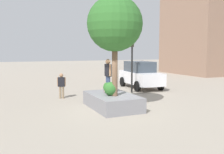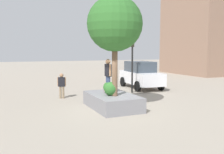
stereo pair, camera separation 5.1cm
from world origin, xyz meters
name	(u,v)px [view 2 (the right image)]	position (x,y,z in m)	size (l,w,h in m)	color
ground_plane	(114,109)	(0.00, 0.00, 0.00)	(120.00, 120.00, 0.00)	#9E9384
planter_ledge	(112,101)	(-0.30, 0.02, 0.36)	(3.44, 2.06, 0.73)	gray
plaza_tree	(115,24)	(0.15, -0.03, 4.26)	(2.71, 2.71, 4.91)	brown
boxwood_shrub	(109,87)	(-0.84, 0.06, 1.03)	(0.60, 0.60, 0.60)	#2D6628
hedge_clump	(111,89)	(-0.02, -0.17, 1.07)	(0.68, 0.68, 0.68)	#2D6628
skateboard	(108,92)	(-0.74, -0.02, 0.78)	(0.80, 0.24, 0.07)	#A51E1E
skateboarder	(108,73)	(-0.74, -0.02, 1.80)	(0.59, 0.27, 1.74)	navy
police_car	(141,75)	(-5.86, 4.91, 1.08)	(4.70, 2.42, 2.12)	white
traffic_light_median	(132,53)	(-4.17, 3.23, 2.80)	(0.37, 0.37, 4.08)	black
bystander_watching	(62,84)	(-4.03, -1.79, 0.91)	(0.33, 0.50, 1.57)	#847056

